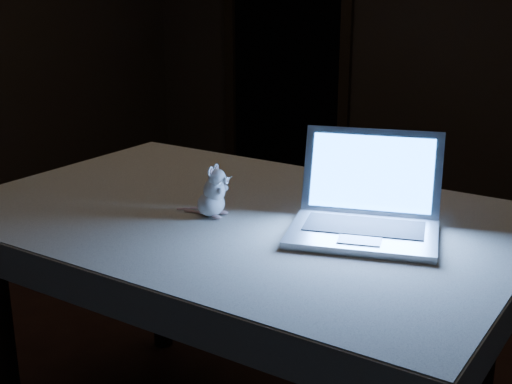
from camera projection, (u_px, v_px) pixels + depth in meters
The scene contains 7 objects.
floor at pixel (256, 341), 2.89m from camera, with size 5.00×5.00×0.00m, color black.
back_wall at pixel (434, 5), 4.60m from camera, with size 4.50×0.04×2.60m, color black.
doorway at pixel (287, 35), 5.17m from camera, with size 1.06×0.36×2.13m, color black, non-canonical shape.
table at pixel (239, 337), 2.11m from camera, with size 1.51×0.97×0.81m, color black, non-canonical shape.
tablecloth at pixel (254, 236), 1.93m from camera, with size 1.61×1.07×0.10m, color beige, non-canonical shape.
laptop at pixel (365, 190), 1.74m from camera, with size 0.38×0.33×0.26m, color #A9AAAE, non-canonical shape.
plush_mouse at pixel (211, 191), 1.93m from camera, with size 0.11×0.11×0.15m, color white, non-canonical shape.
Camera 1 is at (1.24, -2.26, 1.46)m, focal length 48.00 mm.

